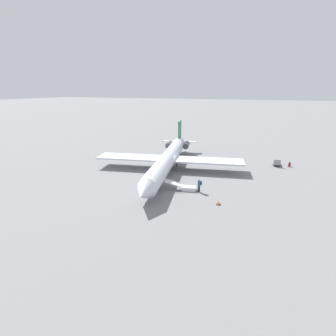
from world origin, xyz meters
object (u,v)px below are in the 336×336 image
passenger (199,185)px  suitcase (289,165)px  boarding_stairs (186,187)px  airplane_main (169,158)px  luggage_cart (277,163)px

passenger → suitcase: size_ratio=1.98×
passenger → suitcase: bearing=-135.0°
boarding_stairs → passenger: size_ratio=2.38×
airplane_main → luggage_cart: 18.36m
airplane_main → luggage_cart: airplane_main is taller
passenger → luggage_cart: size_ratio=0.77×
airplane_main → suitcase: size_ratio=34.55×
passenger → luggage_cart: passenger is taller
airplane_main → suitcase: (-9.15, 17.87, -1.54)m
boarding_stairs → luggage_cart: 19.54m
airplane_main → boarding_stairs: (7.39, 5.42, -1.50)m
luggage_cart → passenger: bearing=-31.6°
airplane_main → boarding_stairs: 9.29m
airplane_main → luggage_cart: size_ratio=13.40×
luggage_cart → suitcase: size_ratio=2.58×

